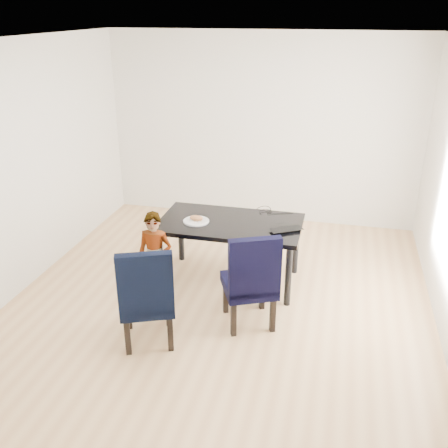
% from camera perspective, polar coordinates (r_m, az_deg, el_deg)
% --- Properties ---
extents(floor, '(4.50, 5.00, 0.01)m').
position_cam_1_polar(floor, '(5.54, -0.49, -8.95)').
color(floor, tan).
rests_on(floor, ground).
extents(ceiling, '(4.50, 5.00, 0.01)m').
position_cam_1_polar(ceiling, '(4.68, -0.62, 20.30)').
color(ceiling, white).
rests_on(ceiling, wall_back).
extents(wall_back, '(4.50, 0.01, 2.70)m').
position_cam_1_polar(wall_back, '(7.31, 4.34, 10.69)').
color(wall_back, white).
rests_on(wall_back, ground).
extents(wall_front, '(4.50, 0.01, 2.70)m').
position_cam_1_polar(wall_front, '(2.83, -13.31, -12.10)').
color(wall_front, white).
rests_on(wall_front, ground).
extents(wall_left, '(0.01, 5.00, 2.70)m').
position_cam_1_polar(wall_left, '(5.89, -22.46, 5.78)').
color(wall_left, silver).
rests_on(wall_left, ground).
extents(dining_table, '(1.60, 0.90, 0.75)m').
position_cam_1_polar(dining_table, '(5.77, 0.70, -3.16)').
color(dining_table, black).
rests_on(dining_table, floor).
extents(chair_left, '(0.65, 0.67, 1.03)m').
position_cam_1_polar(chair_left, '(4.76, -8.83, -7.79)').
color(chair_left, black).
rests_on(chair_left, floor).
extents(chair_right, '(0.67, 0.68, 1.04)m').
position_cam_1_polar(chair_right, '(4.97, 2.89, -6.08)').
color(chair_right, black).
rests_on(chair_right, floor).
extents(child, '(0.39, 0.27, 1.05)m').
position_cam_1_polar(child, '(5.33, -7.89, -4.01)').
color(child, '#FF5C15').
rests_on(child, floor).
extents(plate, '(0.30, 0.30, 0.02)m').
position_cam_1_polar(plate, '(5.62, -3.20, 0.33)').
color(plate, silver).
rests_on(plate, dining_table).
extents(sandwich, '(0.17, 0.13, 0.06)m').
position_cam_1_polar(sandwich, '(5.60, -3.18, 0.70)').
color(sandwich, '#985D36').
rests_on(sandwich, plate).
extents(laptop, '(0.42, 0.38, 0.03)m').
position_cam_1_polar(laptop, '(5.46, 6.92, -0.46)').
color(laptop, black).
rests_on(laptop, dining_table).
extents(cable_tangle, '(0.19, 0.19, 0.01)m').
position_cam_1_polar(cable_tangle, '(5.87, 4.80, 1.28)').
color(cable_tangle, black).
rests_on(cable_tangle, dining_table).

